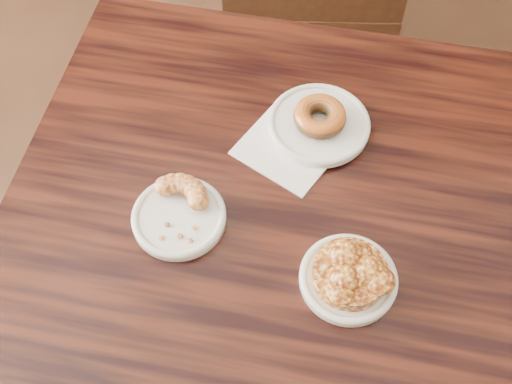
# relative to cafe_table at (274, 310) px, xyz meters

# --- Properties ---
(floor) EXTENTS (5.00, 5.00, 0.00)m
(floor) POSITION_rel_cafe_table_xyz_m (0.30, 0.09, -0.38)
(floor) COLOR black
(floor) RESTS_ON ground
(cafe_table) EXTENTS (0.95, 0.95, 0.75)m
(cafe_table) POSITION_rel_cafe_table_xyz_m (0.00, 0.00, 0.00)
(cafe_table) COLOR black
(cafe_table) RESTS_ON floor
(napkin) EXTENTS (0.20, 0.20, 0.00)m
(napkin) POSITION_rel_cafe_table_xyz_m (0.01, 0.14, 0.38)
(napkin) COLOR white
(napkin) RESTS_ON cafe_table
(plate_donut) EXTENTS (0.17, 0.17, 0.01)m
(plate_donut) POSITION_rel_cafe_table_xyz_m (0.05, 0.19, 0.38)
(plate_donut) COLOR silver
(plate_donut) RESTS_ON napkin
(plate_cruller) EXTENTS (0.15, 0.15, 0.01)m
(plate_cruller) POSITION_rel_cafe_table_xyz_m (-0.15, -0.02, 0.38)
(plate_cruller) COLOR silver
(plate_cruller) RESTS_ON cafe_table
(plate_fritter) EXTENTS (0.14, 0.14, 0.01)m
(plate_fritter) POSITION_rel_cafe_table_xyz_m (0.11, -0.09, 0.38)
(plate_fritter) COLOR silver
(plate_fritter) RESTS_ON cafe_table
(glazed_donut) EXTENTS (0.09, 0.09, 0.03)m
(glazed_donut) POSITION_rel_cafe_table_xyz_m (0.05, 0.19, 0.41)
(glazed_donut) COLOR #945215
(glazed_donut) RESTS_ON plate_donut
(apple_fritter) EXTENTS (0.15, 0.15, 0.04)m
(apple_fritter) POSITION_rel_cafe_table_xyz_m (0.11, -0.09, 0.40)
(apple_fritter) COLOR #451407
(apple_fritter) RESTS_ON plate_fritter
(cruller_fragment) EXTENTS (0.11, 0.11, 0.03)m
(cruller_fragment) POSITION_rel_cafe_table_xyz_m (-0.15, -0.02, 0.40)
(cruller_fragment) COLOR brown
(cruller_fragment) RESTS_ON plate_cruller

